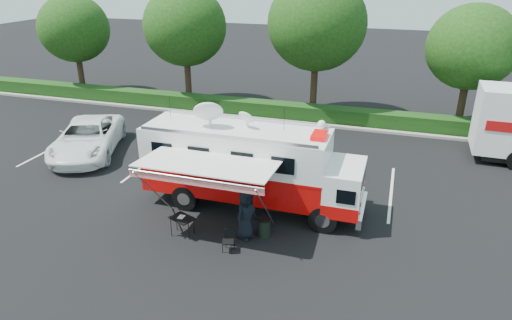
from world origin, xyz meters
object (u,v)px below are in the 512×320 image
at_px(command_truck, 250,166).
at_px(white_suv, 90,153).
at_px(folding_table, 182,219).
at_px(trash_bin, 264,227).

relative_size(command_truck, white_suv, 1.42).
distance_m(folding_table, trash_bin, 3.07).
bearing_deg(trash_bin, folding_table, -163.93).
bearing_deg(trash_bin, white_suv, 156.28).
bearing_deg(white_suv, folding_table, -56.53).
height_order(folding_table, trash_bin, folding_table).
distance_m(command_truck, white_suv, 10.62).
relative_size(white_suv, trash_bin, 8.76).
bearing_deg(white_suv, trash_bin, -45.43).
bearing_deg(command_truck, trash_bin, -59.23).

